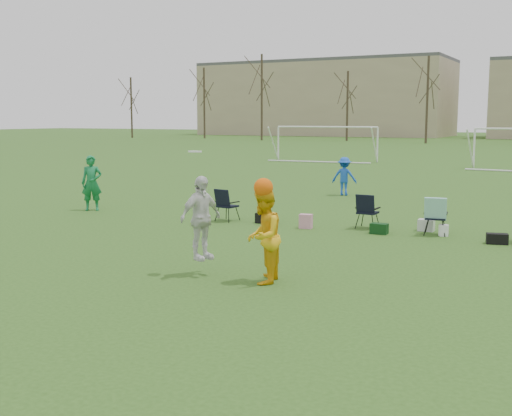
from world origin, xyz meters
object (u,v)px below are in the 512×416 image
Objects in this scene: goal_left at (327,134)px; center_contest at (239,228)px; fielder_blue at (344,176)px; fielder_green_near at (92,183)px.

center_contest is at bearing -76.11° from goal_left.
center_contest is at bearing 93.49° from fielder_blue.
center_contest is (8.85, -5.77, 0.09)m from fielder_green_near.
center_contest is 0.33× the size of goal_left.
center_contest reaches higher than fielder_green_near.
fielder_blue is 20.44m from goal_left.
fielder_blue is (5.96, 7.87, -0.16)m from fielder_green_near.
fielder_green_near is at bearing 146.90° from center_contest.
center_contest is 34.19m from goal_left.
goal_left is (-2.22, 26.57, 1.01)m from fielder_green_near.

